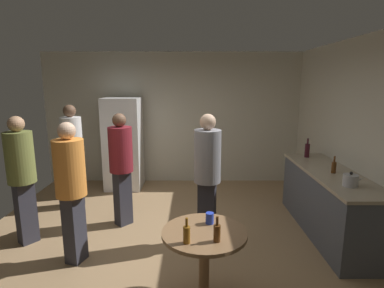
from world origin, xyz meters
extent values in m
cube|color=#9E7C56|center=(0.00, 0.00, -0.05)|extent=(5.20, 5.20, 0.10)
cube|color=beige|center=(0.00, 2.63, 1.35)|extent=(5.32, 0.06, 2.70)
cube|color=beige|center=(2.63, 0.00, 1.35)|extent=(0.06, 5.20, 2.70)
cube|color=white|center=(-0.98, 2.20, 0.90)|extent=(0.70, 0.65, 1.80)
cube|color=#262628|center=(-0.77, 1.86, 0.99)|extent=(0.03, 0.03, 0.60)
cube|color=#4C515B|center=(2.28, 0.28, 0.43)|extent=(0.60, 2.12, 0.86)
cube|color=tan|center=(2.28, 0.28, 0.88)|extent=(0.64, 2.16, 0.04)
cylinder|color=#B2B2B7|center=(2.23, -0.33, 0.97)|extent=(0.17, 0.17, 0.14)
sphere|color=black|center=(2.23, -0.33, 1.06)|extent=(0.04, 0.04, 0.04)
cone|color=#B2B2B7|center=(2.35, -0.33, 0.98)|extent=(0.09, 0.04, 0.06)
cylinder|color=#3F141E|center=(2.24, 1.08, 1.01)|extent=(0.08, 0.08, 0.22)
cylinder|color=#3F141E|center=(2.24, 1.08, 1.17)|extent=(0.03, 0.03, 0.09)
cylinder|color=#593314|center=(2.28, 0.20, 0.98)|extent=(0.06, 0.06, 0.15)
cylinder|color=#593314|center=(2.28, 0.20, 1.09)|extent=(0.02, 0.02, 0.08)
cylinder|color=olive|center=(0.50, -1.11, 0.35)|extent=(0.10, 0.10, 0.70)
cylinder|color=olive|center=(0.50, -1.11, 0.72)|extent=(0.80, 0.80, 0.03)
cylinder|color=#8C5919|center=(0.34, -1.32, 0.81)|extent=(0.06, 0.06, 0.15)
cylinder|color=#8C5919|center=(0.34, -1.32, 0.93)|extent=(0.02, 0.02, 0.08)
cylinder|color=#593314|center=(0.60, -1.30, 0.81)|extent=(0.06, 0.06, 0.15)
cylinder|color=#593314|center=(0.60, -1.30, 0.93)|extent=(0.02, 0.02, 0.08)
cylinder|color=blue|center=(0.55, -0.96, 0.79)|extent=(0.08, 0.08, 0.11)
cube|color=#2D2D38|center=(-1.80, 0.01, 0.42)|extent=(0.27, 0.28, 0.83)
cylinder|color=olive|center=(-1.80, 0.01, 1.16)|extent=(0.48, 0.48, 0.66)
sphere|color=tan|center=(-1.80, 0.01, 1.59)|extent=(0.20, 0.20, 0.20)
cube|color=#2D2D38|center=(-1.61, 1.23, 0.43)|extent=(0.25, 0.27, 0.86)
cylinder|color=white|center=(-1.61, 1.23, 1.20)|extent=(0.46, 0.46, 0.68)
sphere|color=brown|center=(-1.61, 1.23, 1.64)|extent=(0.20, 0.20, 0.20)
cube|color=#2D2D38|center=(-0.65, 0.55, 0.41)|extent=(0.27, 0.28, 0.82)
cylinder|color=maroon|center=(-0.65, 0.55, 1.15)|extent=(0.48, 0.48, 0.65)
sphere|color=brown|center=(-0.65, 0.55, 1.57)|extent=(0.20, 0.20, 0.20)
cube|color=#2D2D38|center=(0.58, 0.00, 0.42)|extent=(0.25, 0.21, 0.84)
cylinder|color=gray|center=(0.58, 0.00, 1.18)|extent=(0.41, 0.41, 0.67)
sphere|color=#D8AD8C|center=(0.58, 0.00, 1.61)|extent=(0.20, 0.20, 0.20)
cube|color=#2D2D38|center=(-1.00, -0.42, 0.41)|extent=(0.23, 0.26, 0.82)
cylinder|color=orange|center=(-1.00, -0.42, 1.15)|extent=(0.43, 0.43, 0.65)
sphere|color=#D8AD8C|center=(-1.00, -0.42, 1.57)|extent=(0.20, 0.20, 0.20)
camera|label=1|loc=(0.38, -3.73, 2.09)|focal=28.54mm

